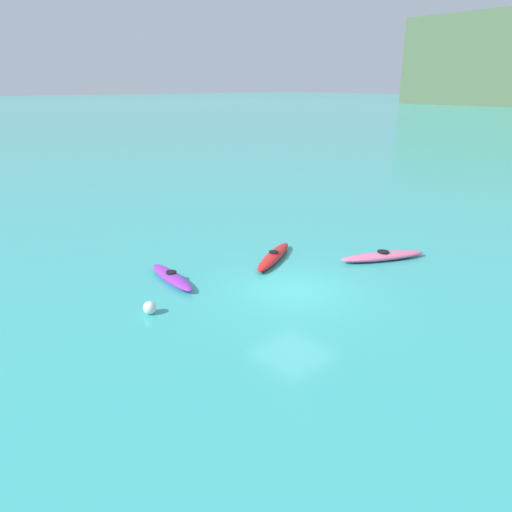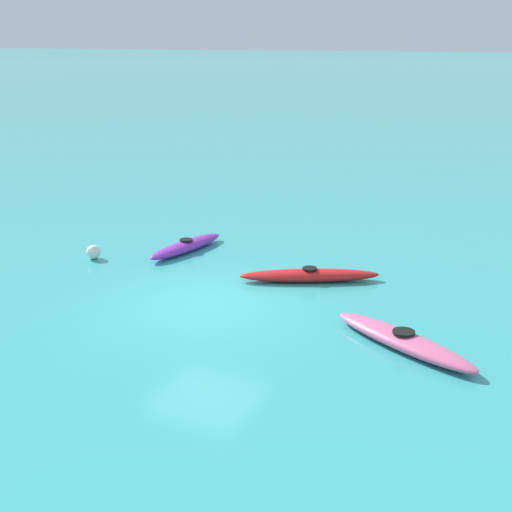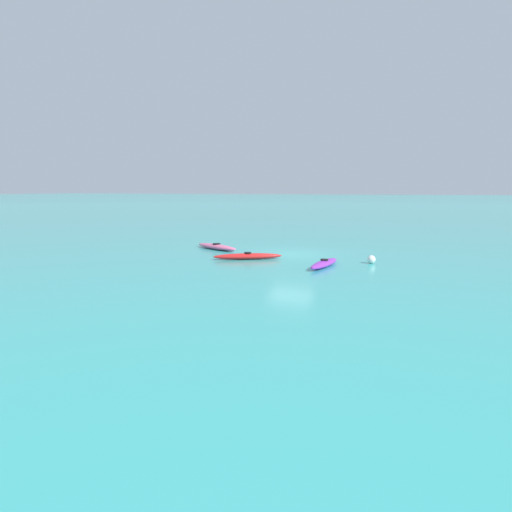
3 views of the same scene
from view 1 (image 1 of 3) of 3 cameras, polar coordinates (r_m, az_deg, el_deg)
The scene contains 5 objects.
ground_plane at distance 17.12m, azimuth 4.25°, elevation -3.81°, with size 600.00×600.00×0.00m, color #38ADA8.
kayak_red at distance 19.82m, azimuth 2.02°, elevation -0.04°, with size 2.22×3.44×0.37m.
kayak_pink at distance 20.46m, azimuth 14.18°, elevation -0.00°, with size 2.22×3.53×0.37m.
kayak_purple at distance 17.95m, azimuth -9.56°, elevation -2.36°, with size 3.08×1.03×0.37m.
buoy_white at distance 15.59m, azimuth -11.97°, elevation -5.76°, with size 0.40×0.40×0.40m, color white.
Camera 1 is at (10.78, -11.54, 6.61)m, focal length 35.27 mm.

